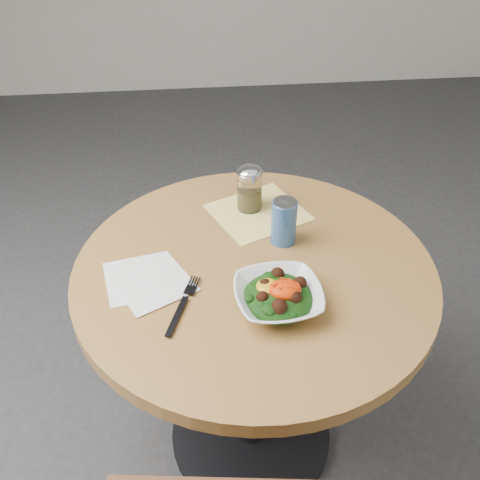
# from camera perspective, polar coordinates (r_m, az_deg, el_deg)

# --- Properties ---
(ground) EXTENTS (6.00, 6.00, 0.00)m
(ground) POSITION_cam_1_polar(r_m,az_deg,el_deg) (1.91, 1.14, -20.07)
(ground) COLOR #2D2D2F
(ground) RESTS_ON ground
(table) EXTENTS (0.90, 0.90, 0.75)m
(table) POSITION_cam_1_polar(r_m,az_deg,el_deg) (1.47, 1.41, -8.58)
(table) COLOR black
(table) RESTS_ON ground
(cloth_napkin) EXTENTS (0.31, 0.30, 0.00)m
(cloth_napkin) POSITION_cam_1_polar(r_m,az_deg,el_deg) (1.51, 1.95, 2.96)
(cloth_napkin) COLOR yellow
(cloth_napkin) RESTS_ON table
(paper_napkins) EXTENTS (0.24, 0.23, 0.00)m
(paper_napkins) POSITION_cam_1_polar(r_m,az_deg,el_deg) (1.30, -9.88, -4.29)
(paper_napkins) COLOR silver
(paper_napkins) RESTS_ON table
(salad_bowl) EXTENTS (0.21, 0.21, 0.07)m
(salad_bowl) POSITION_cam_1_polar(r_m,az_deg,el_deg) (1.21, 4.09, -6.01)
(salad_bowl) COLOR white
(salad_bowl) RESTS_ON table
(fork) EXTENTS (0.09, 0.19, 0.00)m
(fork) POSITION_cam_1_polar(r_m,az_deg,el_deg) (1.23, -6.03, -6.69)
(fork) COLOR black
(fork) RESTS_ON table
(spice_shaker) EXTENTS (0.07, 0.07, 0.13)m
(spice_shaker) POSITION_cam_1_polar(r_m,az_deg,el_deg) (1.49, 1.03, 5.50)
(spice_shaker) COLOR silver
(spice_shaker) RESTS_ON table
(beverage_can) EXTENTS (0.07, 0.07, 0.13)m
(beverage_can) POSITION_cam_1_polar(r_m,az_deg,el_deg) (1.37, 4.70, 1.96)
(beverage_can) COLOR navy
(beverage_can) RESTS_ON table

